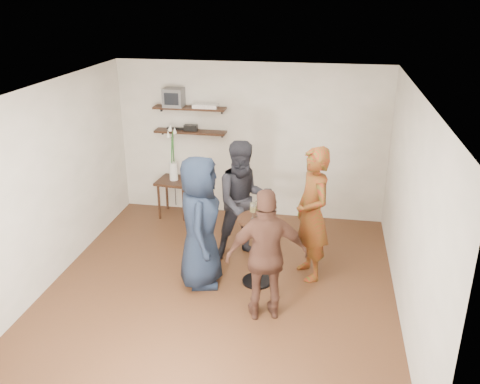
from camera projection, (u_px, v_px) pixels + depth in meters
name	position (u px, v px, depth m)	size (l,w,h in m)	color
room	(219.00, 198.00, 6.18)	(4.58, 5.08, 2.68)	#462916
shelf_upper	(189.00, 108.00, 8.31)	(1.20, 0.25, 0.04)	black
shelf_lower	(190.00, 132.00, 8.46)	(1.20, 0.25, 0.04)	black
crt_monitor	(174.00, 97.00, 8.29)	(0.32, 0.30, 0.30)	#59595B
dvd_deck	(206.00, 106.00, 8.25)	(0.40, 0.24, 0.06)	silver
radio	(191.00, 128.00, 8.43)	(0.22, 0.10, 0.10)	black
power_strip	(176.00, 128.00, 8.53)	(0.30, 0.05, 0.03)	black
side_table	(174.00, 186.00, 8.67)	(0.58, 0.58, 0.65)	black
vase_lilies	(173.00, 162.00, 8.51)	(0.19, 0.20, 0.99)	silver
drinks_table	(258.00, 242.00, 6.60)	(0.52, 0.52, 0.95)	black
wine_glass_fl	(253.00, 208.00, 6.39)	(0.07, 0.07, 0.22)	silver
wine_glass_fr	(264.00, 209.00, 6.39)	(0.07, 0.07, 0.21)	silver
wine_glass_bl	(258.00, 206.00, 6.48)	(0.07, 0.07, 0.20)	silver
wine_glass_br	(260.00, 209.00, 6.44)	(0.06, 0.06, 0.19)	silver
person_plaid	(312.00, 214.00, 6.67)	(0.67, 0.44, 1.83)	#B51614
person_dark	(244.00, 201.00, 7.17)	(0.85, 0.66, 1.75)	black
person_navy	(200.00, 222.00, 6.50)	(0.87, 0.56, 1.77)	black
person_brown	(267.00, 256.00, 5.84)	(0.95, 0.40, 1.63)	#4B2B20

